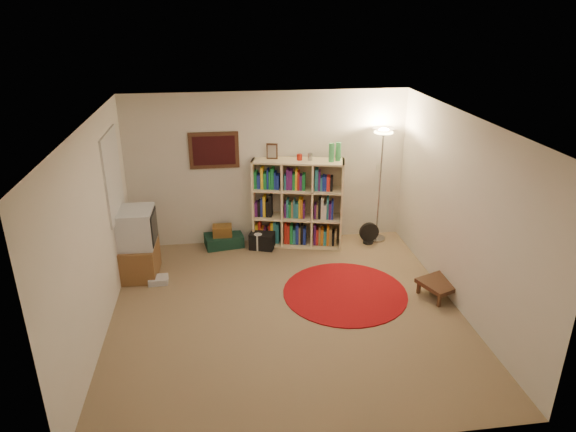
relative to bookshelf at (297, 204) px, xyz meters
name	(u,v)px	position (x,y,z in m)	size (l,w,h in m)	color
room	(282,222)	(-0.49, -1.98, 0.56)	(4.54, 4.54, 2.54)	#866D4E
bookshelf	(297,204)	(0.00, 0.00, 0.00)	(1.51, 0.75, 1.74)	#FFE3AA
floor_lamp	(382,148)	(1.38, -0.02, 0.89)	(0.46, 0.46, 1.92)	#9C9B9F
floor_fan	(369,233)	(1.20, -0.17, -0.52)	(0.33, 0.18, 0.37)	black
tv_stand	(139,244)	(-2.44, -0.75, -0.21)	(0.52, 0.72, 1.03)	brown
dvd_box	(158,280)	(-2.17, -1.04, -0.66)	(0.28, 0.24, 0.09)	silver
suitcase	(224,240)	(-1.20, 0.07, -0.61)	(0.67, 0.49, 0.20)	#123125
wicker_basket	(222,231)	(-1.22, 0.04, -0.42)	(0.32, 0.23, 0.18)	brown
duffel_bag	(263,240)	(-0.57, -0.08, -0.57)	(0.47, 0.43, 0.27)	black
paper_towel	(258,242)	(-0.65, -0.15, -0.57)	(0.16, 0.16, 0.27)	silver
red_rug	(345,292)	(0.43, -1.68, -0.70)	(1.72, 1.72, 0.02)	maroon
side_table	(440,284)	(1.69, -1.93, -0.52)	(0.63, 0.63, 0.22)	#3B2114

